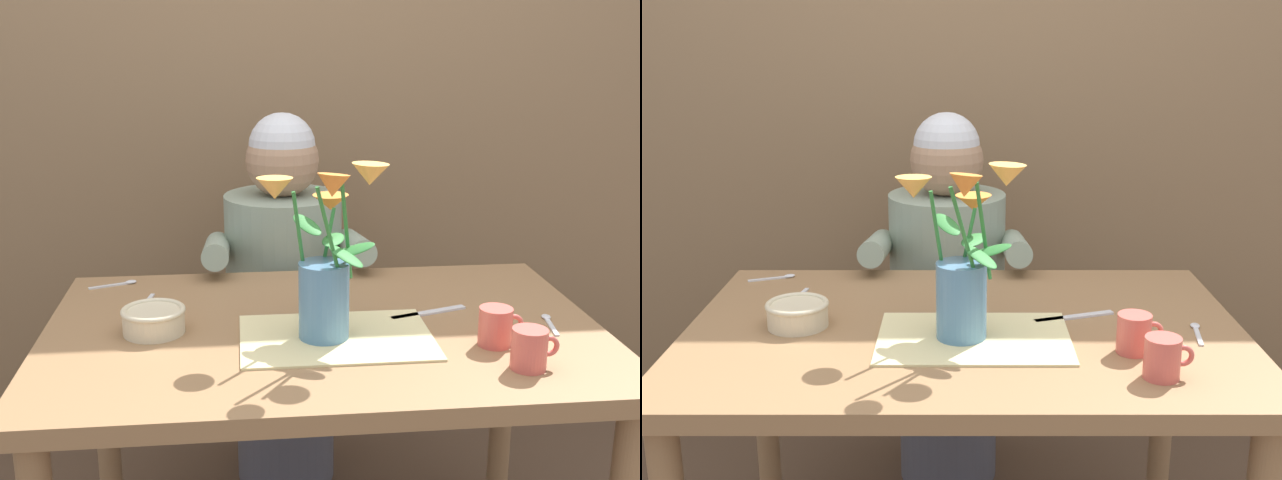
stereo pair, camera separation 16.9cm
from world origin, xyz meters
The scene contains 12 objects.
wood_panel_backdrop centered at (0.00, 1.05, 1.25)m, with size 4.00×0.10×2.50m, color brown.
dining_table centered at (0.00, 0.00, 0.64)m, with size 1.20×0.80×0.74m.
seated_person centered at (-0.05, 0.62, 0.56)m, with size 0.45×0.47×1.14m.
striped_placemat centered at (0.02, -0.07, 0.74)m, with size 0.40×0.28×0.01m, color beige.
flower_vase centered at (0.00, -0.07, 0.90)m, with size 0.28×0.29×0.37m.
ceramic_bowl centered at (-0.36, 0.00, 0.77)m, with size 0.14×0.14×0.06m.
dinner_knife centered at (0.24, 0.05, 0.74)m, with size 0.19×0.02×0.01m, color silver.
tea_cup centered at (0.34, -0.14, 0.78)m, with size 0.09×0.07×0.08m.
ceramic_mug centered at (0.36, -0.26, 0.78)m, with size 0.09×0.07×0.08m.
spoon_0 centered at (-0.40, 0.17, 0.74)m, with size 0.03×0.12×0.01m.
spoon_1 centered at (-0.48, 0.33, 0.74)m, with size 0.12×0.06×0.01m.
spoon_2 centered at (0.49, -0.03, 0.74)m, with size 0.03×0.12×0.01m.
Camera 1 is at (-0.17, -1.58, 1.37)m, focal length 43.89 mm.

